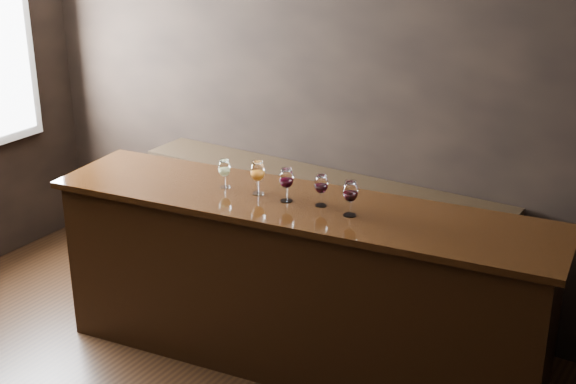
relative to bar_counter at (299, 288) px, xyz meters
The scene contains 9 objects.
room_shell 1.86m from the bar_counter, 117.40° to the right, with size 5.02×4.52×2.81m.
bar_counter is the anchor object (origin of this frame).
bar_top 0.56m from the bar_counter, ahead, with size 3.16×0.73×0.04m, color black.
back_bar_shelf 0.77m from the bar_counter, 111.32° to the left, with size 2.76×0.40×0.99m, color black.
glass_white 0.88m from the bar_counter, behind, with size 0.08×0.08×0.18m.
glass_amber 0.77m from the bar_counter, behind, with size 0.09×0.09×0.21m.
glass_red_a 0.72m from the bar_counter, 164.32° to the right, with size 0.09×0.09×0.21m.
glass_red_b 0.72m from the bar_counter, 10.53° to the left, with size 0.08×0.08×0.20m.
glass_red_c 0.80m from the bar_counter, ahead, with size 0.09×0.09×0.21m.
Camera 1 is at (2.70, -2.48, 2.92)m, focal length 50.00 mm.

